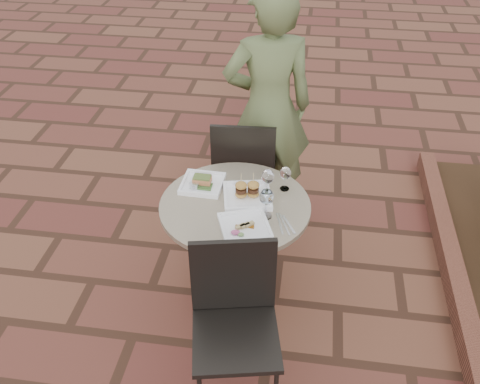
# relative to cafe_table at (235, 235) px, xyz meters

# --- Properties ---
(ground) EXTENTS (60.00, 60.00, 0.00)m
(ground) POSITION_rel_cafe_table_xyz_m (-0.15, -0.06, -0.48)
(ground) COLOR brown
(ground) RESTS_ON ground
(cafe_table) EXTENTS (0.90, 0.90, 0.73)m
(cafe_table) POSITION_rel_cafe_table_xyz_m (0.00, 0.00, 0.00)
(cafe_table) COLOR gray
(cafe_table) RESTS_ON ground
(chair_far) EXTENTS (0.46, 0.46, 0.93)m
(chair_far) POSITION_rel_cafe_table_xyz_m (-0.04, 0.68, 0.07)
(chair_far) COLOR black
(chair_far) RESTS_ON ground
(chair_near) EXTENTS (0.52, 0.52, 0.93)m
(chair_near) POSITION_rel_cafe_table_xyz_m (0.10, -0.66, 0.07)
(chair_near) COLOR black
(chair_near) RESTS_ON ground
(diner) EXTENTS (0.74, 0.59, 1.78)m
(diner) POSITION_rel_cafe_table_xyz_m (0.10, 0.93, 0.40)
(diner) COLOR #515E33
(diner) RESTS_ON ground
(plate_salmon) EXTENTS (0.26, 0.26, 0.07)m
(plate_salmon) POSITION_rel_cafe_table_xyz_m (-0.23, 0.15, 0.27)
(plate_salmon) COLOR white
(plate_salmon) RESTS_ON cafe_table
(plate_sliders) EXTENTS (0.33, 0.33, 0.18)m
(plate_sliders) POSITION_rel_cafe_table_xyz_m (0.06, 0.07, 0.28)
(plate_sliders) COLOR white
(plate_sliders) RESTS_ON cafe_table
(plate_tuna) EXTENTS (0.34, 0.34, 0.03)m
(plate_tuna) POSITION_rel_cafe_table_xyz_m (0.09, -0.22, 0.26)
(plate_tuna) COLOR white
(plate_tuna) RESTS_ON cafe_table
(wine_glass_right) EXTENTS (0.08, 0.08, 0.19)m
(wine_glass_right) POSITION_rel_cafe_table_xyz_m (0.19, -0.09, 0.38)
(wine_glass_right) COLOR white
(wine_glass_right) RESTS_ON cafe_table
(wine_glass_mid) EXTENTS (0.08, 0.08, 0.18)m
(wine_glass_mid) POSITION_rel_cafe_table_xyz_m (0.18, 0.12, 0.37)
(wine_glass_mid) COLOR white
(wine_glass_mid) RESTS_ON cafe_table
(wine_glass_far) EXTENTS (0.07, 0.07, 0.16)m
(wine_glass_far) POSITION_rel_cafe_table_xyz_m (0.28, 0.19, 0.36)
(wine_glass_far) COLOR white
(wine_glass_far) RESTS_ON cafe_table
(steel_ramekin) EXTENTS (0.07, 0.07, 0.05)m
(steel_ramekin) POSITION_rel_cafe_table_xyz_m (-0.27, 0.11, 0.27)
(steel_ramekin) COLOR silver
(steel_ramekin) RESTS_ON cafe_table
(cutlery_set) EXTENTS (0.17, 0.22, 0.00)m
(cutlery_set) POSITION_rel_cafe_table_xyz_m (0.30, -0.15, 0.25)
(cutlery_set) COLOR silver
(cutlery_set) RESTS_ON cafe_table
(planter_curb) EXTENTS (0.12, 3.00, 0.15)m
(planter_curb) POSITION_rel_cafe_table_xyz_m (1.45, 0.24, -0.41)
(planter_curb) COLOR brown
(planter_curb) RESTS_ON ground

